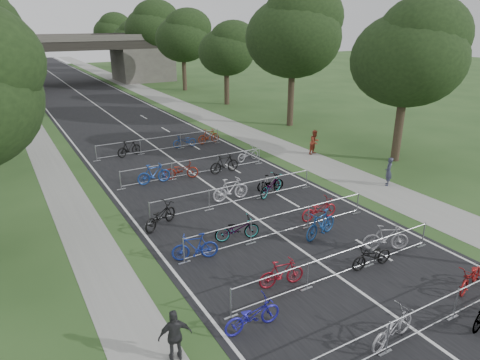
% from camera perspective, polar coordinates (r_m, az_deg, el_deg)
% --- Properties ---
extents(road, '(11.00, 140.00, 0.01)m').
position_cam_1_polar(road, '(54.41, -19.34, 9.94)').
color(road, black).
rests_on(road, ground).
extents(sidewalk_right, '(3.00, 140.00, 0.01)m').
position_cam_1_polar(sidewalk_right, '(56.44, -11.27, 11.03)').
color(sidewalk_right, gray).
rests_on(sidewalk_right, ground).
extents(sidewalk_left, '(2.00, 140.00, 0.01)m').
position_cam_1_polar(sidewalk_left, '(53.54, -27.26, 8.67)').
color(sidewalk_left, gray).
rests_on(sidewalk_left, ground).
extents(lane_markings, '(0.12, 140.00, 0.00)m').
position_cam_1_polar(lane_markings, '(54.42, -19.34, 9.93)').
color(lane_markings, silver).
rests_on(lane_markings, ground).
extents(overpass_bridge, '(31.00, 8.00, 7.05)m').
position_cam_1_polar(overpass_bridge, '(68.68, -22.34, 14.55)').
color(overpass_bridge, '#4B4743').
rests_on(overpass_bridge, ground).
extents(tree_right_0, '(7.17, 7.17, 10.93)m').
position_cam_1_polar(tree_right_0, '(29.78, 21.78, 15.24)').
color(tree_right_0, '#33261C').
rests_on(tree_right_0, ground).
extents(tree_right_1, '(8.18, 8.18, 12.47)m').
position_cam_1_polar(tree_right_1, '(38.41, 7.35, 18.81)').
color(tree_right_1, '#33261C').
rests_on(tree_right_1, ground).
extents(tree_right_2, '(6.16, 6.16, 9.39)m').
position_cam_1_polar(tree_right_2, '(48.61, -1.68, 16.98)').
color(tree_right_2, '#33261C').
rests_on(tree_right_2, ground).
extents(tree_right_3, '(7.17, 7.17, 10.93)m').
position_cam_1_polar(tree_right_3, '(59.38, -7.52, 18.42)').
color(tree_right_3, '#33261C').
rests_on(tree_right_3, ground).
extents(tree_right_4, '(8.18, 8.18, 12.47)m').
position_cam_1_polar(tree_right_4, '(70.56, -11.60, 19.30)').
color(tree_right_4, '#33261C').
rests_on(tree_right_4, ground).
extents(tree_right_5, '(6.16, 6.16, 9.39)m').
position_cam_1_polar(tree_right_5, '(82.04, -14.39, 17.84)').
color(tree_right_5, '#33261C').
rests_on(tree_right_5, ground).
extents(tree_right_6, '(7.17, 7.17, 10.93)m').
position_cam_1_polar(tree_right_6, '(93.58, -16.64, 18.50)').
color(tree_right_6, '#33261C').
rests_on(tree_right_6, ground).
extents(barrier_row_1, '(9.70, 0.08, 1.10)m').
position_cam_1_polar(barrier_row_1, '(14.53, 23.27, -16.77)').
color(barrier_row_1, '#ACAFB4').
rests_on(barrier_row_1, ground).
extents(barrier_row_2, '(9.70, 0.08, 1.10)m').
position_cam_1_polar(barrier_row_2, '(16.42, 13.24, -10.88)').
color(barrier_row_2, '#ACAFB4').
rests_on(barrier_row_2, ground).
extents(barrier_row_3, '(9.70, 0.08, 1.10)m').
position_cam_1_polar(barrier_row_3, '(18.96, 5.44, -5.89)').
color(barrier_row_3, '#ACAFB4').
rests_on(barrier_row_3, ground).
extents(barrier_row_4, '(9.70, 0.08, 1.10)m').
position_cam_1_polar(barrier_row_4, '(22.03, -0.56, -1.90)').
color(barrier_row_4, '#ACAFB4').
rests_on(barrier_row_4, ground).
extents(barrier_row_5, '(9.70, 0.08, 1.10)m').
position_cam_1_polar(barrier_row_5, '(26.23, -5.96, 1.72)').
color(barrier_row_5, '#ACAFB4').
rests_on(barrier_row_5, ground).
extents(barrier_row_6, '(9.70, 0.08, 1.10)m').
position_cam_1_polar(barrier_row_6, '(31.57, -10.49, 4.74)').
color(barrier_row_6, '#ACAFB4').
rests_on(barrier_row_6, ground).
extents(bike_5, '(2.08, 1.01, 1.05)m').
position_cam_1_polar(bike_5, '(13.95, 19.68, -18.08)').
color(bike_5, '#94949B').
rests_on(bike_5, ground).
extents(bike_7, '(1.97, 1.11, 0.98)m').
position_cam_1_polar(bike_7, '(17.40, 28.46, -11.34)').
color(bike_7, maroon).
rests_on(bike_7, ground).
extents(bike_8, '(1.94, 0.69, 1.02)m').
position_cam_1_polar(bike_8, '(13.68, 1.66, -17.59)').
color(bike_8, '#211DA0').
rests_on(bike_8, ground).
extents(bike_9, '(1.80, 0.78, 1.05)m').
position_cam_1_polar(bike_9, '(15.60, 5.56, -12.28)').
color(bike_9, maroon).
rests_on(bike_9, ground).
extents(bike_10, '(1.89, 0.78, 0.97)m').
position_cam_1_polar(bike_10, '(17.35, 17.22, -9.72)').
color(bike_10, black).
rests_on(bike_10, ground).
extents(bike_11, '(1.93, 1.36, 1.14)m').
position_cam_1_polar(bike_11, '(18.70, 18.89, -7.31)').
color(bike_11, '#939299').
rests_on(bike_11, ground).
extents(bike_12, '(1.94, 1.04, 1.12)m').
position_cam_1_polar(bike_12, '(17.17, -6.03, -8.86)').
color(bike_12, navy).
rests_on(bike_12, ground).
extents(bike_13, '(2.09, 1.11, 1.04)m').
position_cam_1_polar(bike_13, '(18.52, -0.39, -6.55)').
color(bike_13, '#ACAFB4').
rests_on(bike_13, ground).
extents(bike_14, '(2.13, 1.08, 1.23)m').
position_cam_1_polar(bike_14, '(19.05, 10.72, -5.82)').
color(bike_14, navy).
rests_on(bike_14, ground).
extents(bike_15, '(2.00, 0.75, 1.04)m').
position_cam_1_polar(bike_15, '(20.72, 10.48, -3.86)').
color(bike_15, maroon).
rests_on(bike_15, ground).
extents(bike_16, '(2.19, 1.74, 1.11)m').
position_cam_1_polar(bike_16, '(19.95, -10.59, -4.74)').
color(bike_16, black).
rests_on(bike_16, ground).
extents(bike_17, '(2.08, 0.66, 1.23)m').
position_cam_1_polar(bike_17, '(22.46, -1.27, -1.26)').
color(bike_17, '#BCBAC3').
rests_on(bike_17, ground).
extents(bike_18, '(2.21, 1.55, 1.10)m').
position_cam_1_polar(bike_18, '(23.21, 4.13, -0.75)').
color(bike_18, '#ACAFB4').
rests_on(bike_18, ground).
extents(bike_19, '(1.66, 0.65, 0.97)m').
position_cam_1_polar(bike_19, '(23.77, 4.09, -0.39)').
color(bike_19, '#ACAFB4').
rests_on(bike_19, ground).
extents(bike_20, '(1.99, 0.61, 1.19)m').
position_cam_1_polar(bike_20, '(25.27, -11.42, 0.80)').
color(bike_20, '#1B3F96').
rests_on(bike_20, ground).
extents(bike_21, '(2.16, 1.25, 1.07)m').
position_cam_1_polar(bike_21, '(25.82, -7.85, 1.30)').
color(bike_21, maroon).
rests_on(bike_21, ground).
extents(bike_22, '(2.00, 0.61, 1.19)m').
position_cam_1_polar(bike_22, '(26.56, -2.09, 2.18)').
color(bike_22, black).
rests_on(bike_22, ground).
extents(bike_23, '(1.89, 0.95, 0.95)m').
position_cam_1_polar(bike_23, '(28.92, 1.07, 3.48)').
color(bike_23, '#B9BAC1').
rests_on(bike_23, ground).
extents(bike_25, '(1.96, 1.05, 1.13)m').
position_cam_1_polar(bike_25, '(30.91, -14.56, 4.12)').
color(bike_25, black).
rests_on(bike_25, ground).
extents(bike_26, '(1.85, 0.77, 0.95)m').
position_cam_1_polar(bike_26, '(32.37, -7.38, 5.18)').
color(bike_26, navy).
rests_on(bike_26, ground).
extents(bike_27, '(1.90, 0.66, 1.12)m').
position_cam_1_polar(bike_27, '(33.21, -4.21, 5.84)').
color(bike_27, maroon).
rests_on(bike_27, ground).
extents(pedestrian_a, '(0.72, 0.70, 1.66)m').
position_cam_1_polar(pedestrian_a, '(25.87, 19.19, 1.05)').
color(pedestrian_a, '#2D2F44').
rests_on(pedestrian_a, ground).
extents(pedestrian_b, '(0.98, 0.85, 1.72)m').
position_cam_1_polar(pedestrian_b, '(30.78, 9.93, 4.98)').
color(pedestrian_b, '#A13923').
rests_on(pedestrian_b, ground).
extents(pedestrian_c, '(1.00, 0.56, 1.61)m').
position_cam_1_polar(pedestrian_c, '(12.65, -8.64, -19.85)').
color(pedestrian_c, '#2A2B2D').
rests_on(pedestrian_c, ground).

